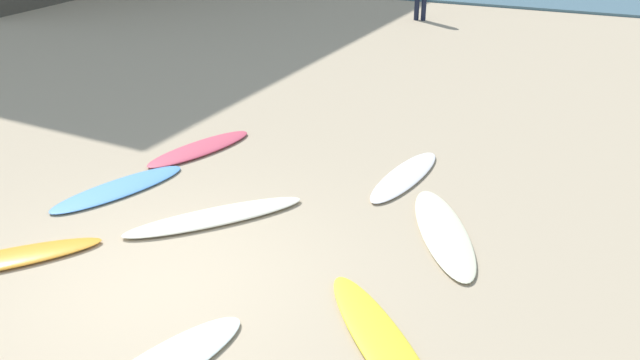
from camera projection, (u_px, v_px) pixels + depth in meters
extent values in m
plane|color=tan|center=(156.00, 285.00, 7.93)|extent=(120.00, 120.00, 0.00)
ellipsoid|color=yellow|center=(383.00, 344.00, 6.92)|extent=(2.04, 2.26, 0.08)
ellipsoid|color=beige|center=(443.00, 232.00, 8.96)|extent=(1.54, 2.40, 0.07)
ellipsoid|color=#EDE6CB|center=(215.00, 217.00, 9.31)|extent=(2.07, 2.17, 0.09)
ellipsoid|color=#D74960|center=(200.00, 148.00, 11.43)|extent=(1.24, 2.10, 0.08)
ellipsoid|color=#5194E3|center=(119.00, 189.00, 10.11)|extent=(1.35, 2.20, 0.06)
ellipsoid|color=white|center=(405.00, 176.00, 10.48)|extent=(0.82, 2.12, 0.07)
cylinder|color=#191E33|center=(417.00, 6.00, 19.98)|extent=(0.14, 0.14, 0.79)
cylinder|color=#191E33|center=(424.00, 6.00, 19.94)|extent=(0.14, 0.14, 0.79)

